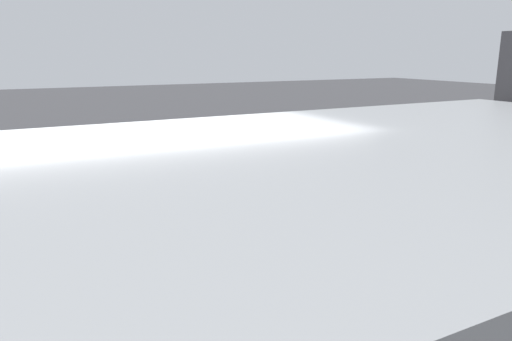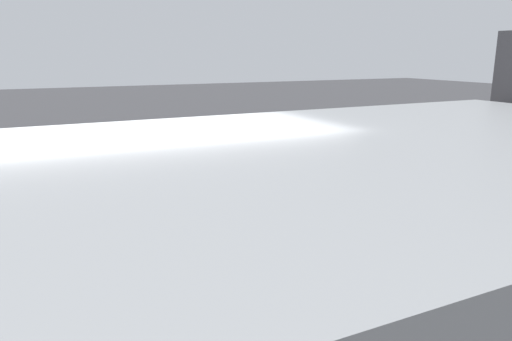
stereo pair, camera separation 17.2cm
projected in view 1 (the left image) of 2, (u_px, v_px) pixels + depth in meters
sidewalk_curb at (52, 198)px, 9.28m from camera, size 36.00×5.00×0.15m
fire_hydrant at (44, 187)px, 8.33m from camera, size 0.22×0.49×0.73m
loose_tire at (53, 174)px, 8.16m from camera, size 1.37×0.80×1.30m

